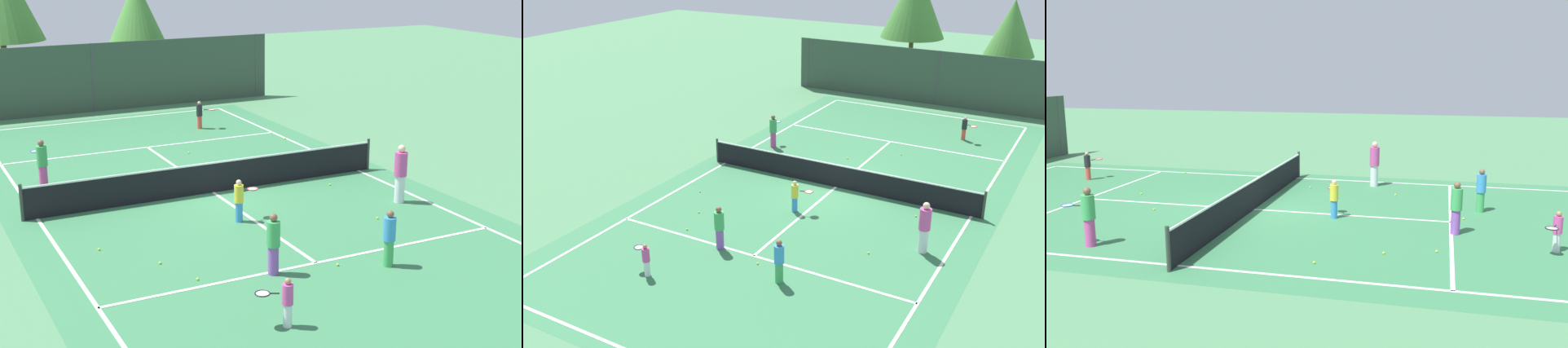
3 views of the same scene
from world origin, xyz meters
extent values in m
plane|color=#4C8456|center=(0.00, 0.00, 0.00)|extent=(80.00, 80.00, 0.00)
cube|color=#387A4C|center=(0.00, 0.00, 0.00)|extent=(13.00, 25.00, 0.00)
cube|color=white|center=(-5.50, 0.00, 0.01)|extent=(0.10, 24.00, 0.01)
cube|color=white|center=(5.50, 0.00, 0.01)|extent=(0.10, 24.00, 0.01)
cube|color=white|center=(0.00, -6.40, 0.01)|extent=(11.00, 0.10, 0.01)
cube|color=white|center=(0.00, 6.40, 0.01)|extent=(11.00, 0.10, 0.01)
cube|color=white|center=(0.00, 0.00, 0.01)|extent=(0.10, 12.80, 0.01)
cylinder|color=#333833|center=(-5.90, 0.00, 0.55)|extent=(0.10, 0.10, 1.10)
cylinder|color=#333833|center=(5.90, 0.00, 0.55)|extent=(0.10, 0.10, 1.10)
cube|color=black|center=(0.00, 0.00, 0.47)|extent=(11.80, 0.03, 0.95)
cube|color=white|center=(0.00, 0.00, 0.97)|extent=(11.80, 0.04, 0.05)
cylinder|color=#3F4447|center=(8.50, 14.00, 1.60)|extent=(0.12, 0.12, 3.20)
cylinder|color=#E54C3F|center=(3.06, 8.48, 0.28)|extent=(0.20, 0.20, 0.55)
cylinder|color=#232328|center=(3.06, 8.48, 0.80)|extent=(0.25, 0.25, 0.49)
sphere|color=tan|center=(3.06, 8.48, 1.12)|extent=(0.15, 0.15, 0.15)
cylinder|color=black|center=(3.31, 8.37, 0.82)|extent=(0.19, 0.11, 0.03)
torus|color=red|center=(3.54, 8.27, 0.82)|extent=(0.44, 0.44, 0.03)
cylinder|color=silver|center=(3.54, 8.27, 0.82)|extent=(0.36, 0.36, 0.00)
cylinder|color=#3FA559|center=(1.49, -7.33, 0.34)|extent=(0.25, 0.25, 0.67)
cylinder|color=#388CD8|center=(1.49, -7.33, 0.96)|extent=(0.31, 0.31, 0.59)
sphere|color=brown|center=(1.49, -7.33, 1.35)|extent=(0.18, 0.18, 0.18)
cylinder|color=silver|center=(4.71, -3.44, 0.42)|extent=(0.31, 0.31, 0.84)
cylinder|color=#D14799|center=(4.71, -3.44, 1.21)|extent=(0.38, 0.38, 0.73)
sphere|color=beige|center=(4.71, -3.44, 1.69)|extent=(0.23, 0.23, 0.23)
cylinder|color=#D14799|center=(-4.69, 2.92, 0.37)|extent=(0.27, 0.27, 0.75)
cylinder|color=#3FA559|center=(-4.69, 2.92, 1.07)|extent=(0.34, 0.34, 0.65)
sphere|color=brown|center=(-4.69, 2.92, 1.50)|extent=(0.20, 0.20, 0.20)
cylinder|color=black|center=(-4.74, 3.24, 1.10)|extent=(0.06, 0.20, 0.03)
torus|color=blue|center=(-4.78, 3.49, 1.10)|extent=(0.38, 0.38, 0.03)
cylinder|color=silver|center=(-4.78, 3.49, 1.10)|extent=(0.31, 0.31, 0.00)
cylinder|color=purple|center=(-1.25, -6.50, 0.36)|extent=(0.26, 0.26, 0.71)
cylinder|color=#3FA559|center=(-1.25, -6.50, 1.03)|extent=(0.33, 0.33, 0.62)
sphere|color=brown|center=(-1.25, -6.50, 1.44)|extent=(0.19, 0.19, 0.19)
cylinder|color=#388CD8|center=(-0.42, -2.82, 0.29)|extent=(0.21, 0.21, 0.58)
cylinder|color=yellow|center=(-0.42, -2.82, 0.83)|extent=(0.27, 0.27, 0.51)
sphere|color=beige|center=(-0.42, -2.82, 1.17)|extent=(0.16, 0.16, 0.16)
cylinder|color=black|center=(-0.15, -2.74, 0.86)|extent=(0.20, 0.09, 0.03)
torus|color=red|center=(0.09, -2.66, 0.86)|extent=(0.41, 0.41, 0.03)
cylinder|color=silver|center=(0.09, -2.66, 0.86)|extent=(0.35, 0.35, 0.00)
cylinder|color=silver|center=(-2.23, -9.00, 0.25)|extent=(0.19, 0.19, 0.51)
cylinder|color=#D14799|center=(-2.23, -9.00, 0.73)|extent=(0.23, 0.23, 0.44)
sphere|color=#A37556|center=(-2.23, -9.00, 1.02)|extent=(0.14, 0.14, 0.14)
cylinder|color=black|center=(-2.47, -8.88, 0.75)|extent=(0.19, 0.11, 0.03)
torus|color=black|center=(-2.70, -8.77, 0.75)|extent=(0.44, 0.44, 0.03)
cylinder|color=silver|center=(-2.70, -8.77, 0.75)|extent=(0.37, 0.37, 0.00)
cube|color=red|center=(1.41, 0.62, 0.18)|extent=(0.37, 0.35, 0.36)
sphere|color=#CCE533|center=(1.34, 0.62, 0.39)|extent=(0.07, 0.07, 0.07)
sphere|color=#CCE533|center=(1.48, 0.67, 0.39)|extent=(0.07, 0.07, 0.07)
sphere|color=#CCE533|center=(-3.47, -4.71, 0.03)|extent=(0.07, 0.07, 0.07)
sphere|color=#CCE533|center=(0.39, -6.79, 0.03)|extent=(0.07, 0.07, 0.07)
sphere|color=#CCE533|center=(-1.18, 0.08, 0.03)|extent=(0.07, 0.07, 0.07)
sphere|color=#CCE533|center=(1.10, 4.83, 0.03)|extent=(0.07, 0.07, 0.07)
sphere|color=#CCE533|center=(-4.57, -3.15, 0.03)|extent=(0.07, 0.07, 0.07)
sphere|color=#CCE533|center=(5.43, 5.17, 0.03)|extent=(0.07, 0.07, 0.07)
sphere|color=#CCE533|center=(3.21, -4.44, 0.03)|extent=(0.07, 0.07, 0.07)
sphere|color=#CCE533|center=(-3.01, -6.02, 0.03)|extent=(0.07, 0.07, 0.07)
sphere|color=#CCE533|center=(-0.89, 3.19, 0.03)|extent=(0.07, 0.07, 0.07)
sphere|color=#CCE533|center=(-4.37, 0.10, 0.03)|extent=(0.07, 0.07, 0.07)
sphere|color=#CCE533|center=(3.71, -1.04, 0.03)|extent=(0.07, 0.07, 0.07)
camera|label=1|loc=(-9.25, -21.65, 7.57)|focal=53.49mm
camera|label=2|loc=(9.34, -21.04, 10.10)|focal=42.02mm
camera|label=3|loc=(-16.89, -6.04, 4.66)|focal=37.89mm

